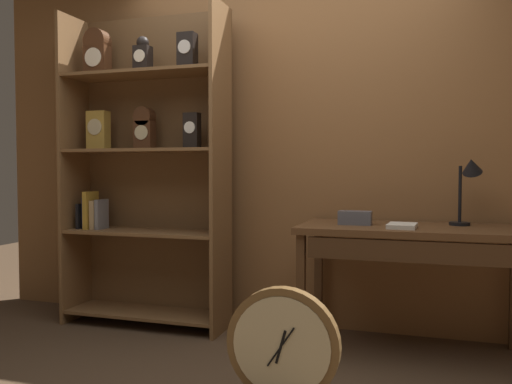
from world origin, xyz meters
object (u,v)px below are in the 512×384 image
object	(u,v)px
bookshelf	(143,163)
toolbox_small	(355,218)
round_clock_large	(283,348)
desk_lamp	(468,179)
workbench	(410,242)
open_repair_manual	(402,226)

from	to	relation	value
bookshelf	toolbox_small	world-z (taller)	bookshelf
round_clock_large	desk_lamp	bearing A→B (deg)	51.24
workbench	open_repair_manual	xyz separation A→B (m)	(-0.05, -0.09, 0.10)
round_clock_large	toolbox_small	bearing A→B (deg)	77.90
desk_lamp	round_clock_large	bearing A→B (deg)	-128.76
bookshelf	workbench	world-z (taller)	bookshelf
round_clock_large	bookshelf	bearing A→B (deg)	141.57
workbench	toolbox_small	distance (m)	0.36
toolbox_small	open_repair_manual	size ratio (longest dim) A/B	0.91
open_repair_manual	bookshelf	bearing A→B (deg)	177.46
desk_lamp	workbench	bearing A→B (deg)	-159.03
toolbox_small	workbench	bearing A→B (deg)	-1.66
workbench	desk_lamp	bearing A→B (deg)	20.97
bookshelf	workbench	distance (m)	1.92
workbench	open_repair_manual	world-z (taller)	open_repair_manual
toolbox_small	bookshelf	bearing A→B (deg)	176.77
open_repair_manual	workbench	bearing A→B (deg)	66.26
bookshelf	round_clock_large	xyz separation A→B (m)	(1.32, -1.05, -0.87)
toolbox_small	open_repair_manual	xyz separation A→B (m)	(0.29, -0.10, -0.03)
desk_lamp	round_clock_large	distance (m)	1.58
bookshelf	desk_lamp	bearing A→B (deg)	0.78
bookshelf	round_clock_large	bearing A→B (deg)	-38.43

